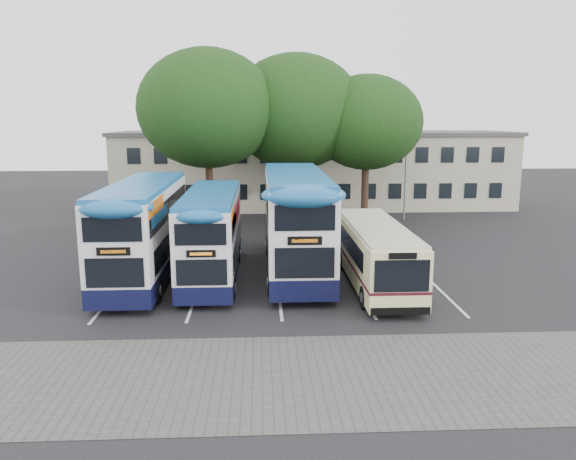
% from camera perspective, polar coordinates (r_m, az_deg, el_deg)
% --- Properties ---
extents(ground, '(120.00, 120.00, 0.00)m').
position_cam_1_polar(ground, '(21.79, 9.35, -8.53)').
color(ground, black).
rests_on(ground, ground).
extents(paving_strip, '(40.00, 6.00, 0.01)m').
position_cam_1_polar(paving_strip, '(16.91, 6.15, -14.51)').
color(paving_strip, '#595654').
rests_on(paving_strip, ground).
extents(bay_lines, '(14.12, 11.00, 0.01)m').
position_cam_1_polar(bay_lines, '(26.08, -1.08, -5.01)').
color(bay_lines, silver).
rests_on(bay_lines, ground).
extents(depot_building, '(32.40, 8.40, 6.20)m').
position_cam_1_polar(depot_building, '(47.40, 2.63, 6.29)').
color(depot_building, '#B2A98F').
rests_on(depot_building, ground).
extents(lamp_post, '(0.25, 1.05, 9.06)m').
position_cam_1_polar(lamp_post, '(41.40, 11.97, 7.99)').
color(lamp_post, gray).
rests_on(lamp_post, ground).
extents(tree_left, '(8.92, 8.92, 11.70)m').
position_cam_1_polar(tree_left, '(36.94, -8.18, 12.11)').
color(tree_left, black).
rests_on(tree_left, ground).
extents(tree_mid, '(9.13, 9.13, 11.62)m').
position_cam_1_polar(tree_mid, '(38.87, 0.79, 11.93)').
color(tree_mid, black).
rests_on(tree_mid, ground).
extents(tree_right, '(7.52, 7.52, 10.22)m').
position_cam_1_polar(tree_right, '(38.85, 8.00, 10.76)').
color(tree_right, black).
rests_on(tree_right, ground).
extents(bus_dd_left, '(2.59, 10.69, 4.45)m').
position_cam_1_polar(bus_dd_left, '(26.51, -14.46, 0.34)').
color(bus_dd_left, black).
rests_on(bus_dd_left, ground).
extents(bus_dd_mid, '(2.35, 9.69, 4.04)m').
position_cam_1_polar(bus_dd_mid, '(26.09, -7.73, -0.08)').
color(bus_dd_mid, black).
rests_on(bus_dd_mid, ground).
extents(bus_dd_right, '(2.79, 11.52, 4.80)m').
position_cam_1_polar(bus_dd_right, '(26.93, 0.74, 1.29)').
color(bus_dd_right, black).
rests_on(bus_dd_right, ground).
extents(bus_single, '(2.35, 9.24, 2.75)m').
position_cam_1_polar(bus_single, '(25.17, 8.88, -2.09)').
color(bus_single, '#FEFAA9').
rests_on(bus_single, ground).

